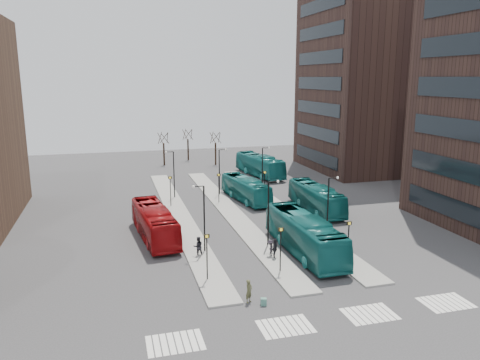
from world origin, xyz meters
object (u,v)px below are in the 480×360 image
object	(u,v)px
teal_bus_a	(304,234)
teal_bus_b	(246,189)
suitcase	(264,302)
teal_bus_c	(316,198)
commuter_b	(275,249)
red_bus	(154,223)
commuter_a	(198,246)
traveller	(249,291)
commuter_c	(270,248)
teal_bus_d	(260,165)

from	to	relation	value
teal_bus_a	teal_bus_b	world-z (taller)	teal_bus_a
suitcase	teal_bus_b	bearing A→B (deg)	90.18
teal_bus_c	commuter_b	size ratio (longest dim) A/B	5.97
red_bus	commuter_a	world-z (taller)	red_bus
teal_bus_a	traveller	bearing A→B (deg)	-134.56
teal_bus_c	red_bus	bearing A→B (deg)	-166.50
teal_bus_b	commuter_c	size ratio (longest dim) A/B	6.79
teal_bus_c	teal_bus_d	world-z (taller)	teal_bus_d
commuter_c	teal_bus_b	bearing A→B (deg)	-173.10
teal_bus_b	commuter_c	distance (m)	19.49
suitcase	traveller	bearing A→B (deg)	154.38
commuter_a	commuter_b	world-z (taller)	commuter_b
commuter_b	traveller	bearing A→B (deg)	170.81
teal_bus_b	teal_bus_d	distance (m)	15.57
traveller	commuter_c	distance (m)	8.71
teal_bus_b	teal_bus_c	size ratio (longest dim) A/B	0.95
teal_bus_b	teal_bus_a	bearing A→B (deg)	-98.63
teal_bus_c	commuter_c	size ratio (longest dim) A/B	7.12
suitcase	red_bus	world-z (taller)	red_bus
teal_bus_a	teal_bus_c	size ratio (longest dim) A/B	1.12
suitcase	teal_bus_a	distance (m)	10.84
traveller	commuter_c	size ratio (longest dim) A/B	1.07
teal_bus_d	traveller	size ratio (longest dim) A/B	7.25
teal_bus_a	commuter_b	world-z (taller)	teal_bus_a
teal_bus_b	traveller	size ratio (longest dim) A/B	6.32
red_bus	commuter_a	xyz separation A→B (m)	(3.23, -5.82, -0.69)
red_bus	traveller	size ratio (longest dim) A/B	6.81
teal_bus_d	commuter_b	world-z (taller)	teal_bus_d
teal_bus_d	traveller	bearing A→B (deg)	-118.55
teal_bus_a	teal_bus_d	bearing A→B (deg)	78.22
red_bus	teal_bus_b	distance (m)	17.06
teal_bus_c	traveller	size ratio (longest dim) A/B	6.62
red_bus	teal_bus_c	size ratio (longest dim) A/B	1.03
teal_bus_d	teal_bus_b	bearing A→B (deg)	-124.18
suitcase	teal_bus_b	xyz separation A→B (m)	(6.69, 27.50, 1.22)
teal_bus_a	suitcase	bearing A→B (deg)	-128.68
traveller	teal_bus_a	bearing A→B (deg)	6.33
teal_bus_b	commuter_b	world-z (taller)	teal_bus_b
teal_bus_a	commuter_c	bearing A→B (deg)	-177.99
teal_bus_d	commuter_a	xyz separation A→B (m)	(-15.83, -31.48, -0.80)
red_bus	teal_bus_b	bearing A→B (deg)	36.57
teal_bus_b	teal_bus_d	xyz separation A→B (m)	(6.46, 14.17, 0.22)
teal_bus_d	traveller	world-z (taller)	teal_bus_d
teal_bus_b	traveller	distance (m)	27.85
teal_bus_c	commuter_a	bearing A→B (deg)	-147.00
teal_bus_b	commuter_b	bearing A→B (deg)	-107.30
teal_bus_c	commuter_c	bearing A→B (deg)	-129.11
teal_bus_a	teal_bus_d	distance (m)	33.85
teal_bus_a	teal_bus_b	distance (m)	19.05
teal_bus_b	teal_bus_c	bearing A→B (deg)	-53.45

